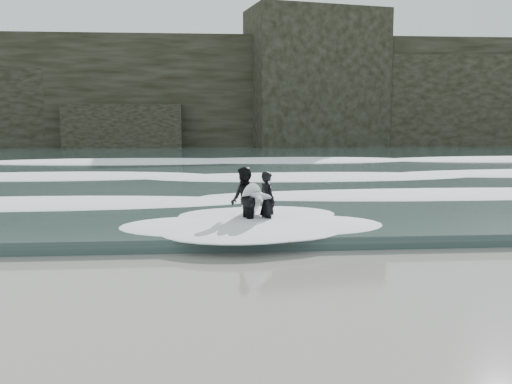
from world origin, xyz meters
TOP-DOWN VIEW (x-y plane):
  - ground at (0.00, 0.00)m, footprint 120.00×120.00m
  - sea at (0.00, 29.00)m, footprint 90.00×52.00m
  - headland at (0.00, 46.00)m, footprint 70.00×9.00m
  - foam_near at (0.00, 9.00)m, footprint 60.00×3.20m
  - foam_mid at (0.00, 16.00)m, footprint 60.00×4.00m
  - foam_far at (0.00, 25.00)m, footprint 60.00×4.80m
  - surfer_left at (0.66, 5.34)m, footprint 0.95×1.65m
  - surfer_right at (0.22, 5.16)m, footprint 1.26×2.00m

SIDE VIEW (x-z plane):
  - ground at x=0.00m, z-range 0.00..0.00m
  - sea at x=0.00m, z-range 0.00..0.30m
  - foam_near at x=0.00m, z-range 0.30..0.50m
  - foam_mid at x=0.00m, z-range 0.30..0.54m
  - foam_far at x=0.00m, z-range 0.30..0.60m
  - surfer_left at x=0.66m, z-range 0.01..1.52m
  - surfer_right at x=0.22m, z-range 0.01..1.64m
  - headland at x=0.00m, z-range 0.00..10.00m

